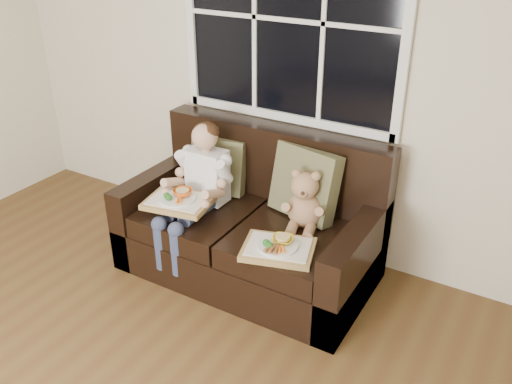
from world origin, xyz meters
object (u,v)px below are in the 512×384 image
Objects in this scene: tray_left at (179,200)px; teddy_bear at (304,203)px; loveseat at (253,230)px; child at (199,181)px; tray_right at (278,248)px.

teddy_bear is at bearing 12.44° from tray_left.
loveseat is 0.48m from teddy_bear.
child is (-0.35, -0.12, 0.34)m from loveseat.
tray_left is 0.94× the size of tray_right.
tray_left is at bearing -172.46° from teddy_bear.
child is at bearing 68.93° from tray_left.
tray_right is at bearing -41.53° from loveseat.
child reaches higher than tray_right.
teddy_bear is 0.87× the size of tray_left.
child is at bearing 146.72° from tray_right.
child is 0.20m from tray_left.
tray_left is at bearing -100.81° from child.
loveseat is at bearing 27.74° from tray_left.
teddy_bear is at bearing 2.47° from loveseat.
loveseat is 0.56m from tray_left.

